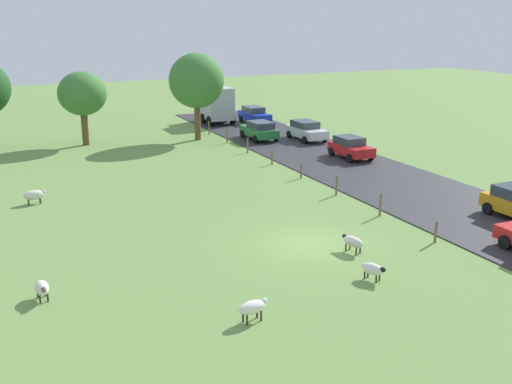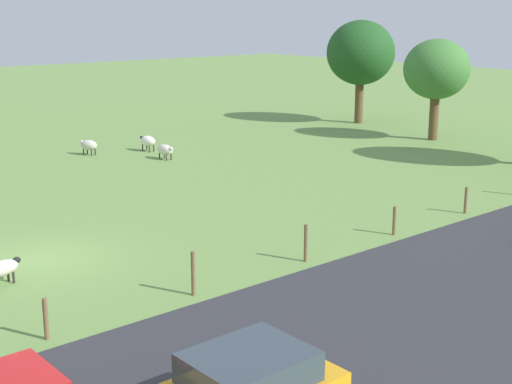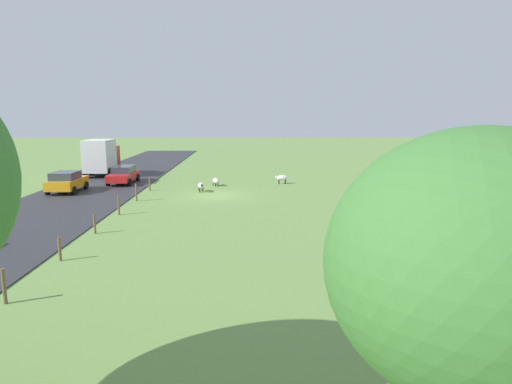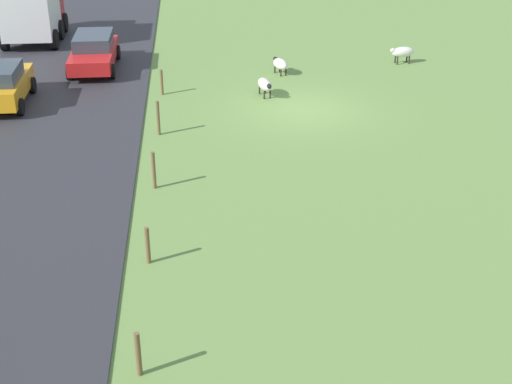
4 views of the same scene
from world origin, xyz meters
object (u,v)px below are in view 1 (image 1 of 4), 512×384
(car_4, at_px, (351,147))
(car_5, at_px, (306,130))
(sheep_1, at_px, (34,195))
(tree_0, at_px, (196,81))
(tree_1, at_px, (82,94))
(sheep_7, at_px, (42,288))
(sheep_2, at_px, (353,242))
(truck_0, at_px, (215,104))
(sheep_0, at_px, (373,269))
(car_1, at_px, (254,115))
(sheep_3, at_px, (253,307))
(car_0, at_px, (259,130))

(car_4, distance_m, car_5, 7.56)
(sheep_1, distance_m, tree_0, 20.70)
(tree_1, bearing_deg, sheep_7, -102.48)
(sheep_2, xyz_separation_m, truck_0, (6.84, 34.81, 1.44))
(sheep_0, relative_size, truck_0, 0.24)
(tree_0, bearing_deg, car_5, -26.59)
(truck_0, distance_m, car_4, 19.28)
(sheep_1, bearing_deg, tree_1, 70.85)
(sheep_7, bearing_deg, car_5, 43.52)
(sheep_1, bearing_deg, car_1, 40.94)
(sheep_1, xyz_separation_m, truck_0, (19.02, 21.18, 1.42))
(car_4, bearing_deg, truck_0, 100.33)
(sheep_7, bearing_deg, sheep_3, -36.66)
(sheep_2, distance_m, truck_0, 35.50)
(sheep_3, relative_size, truck_0, 0.26)
(sheep_7, relative_size, car_1, 0.24)
(truck_0, bearing_deg, car_1, -24.79)
(tree_1, relative_size, car_0, 1.45)
(sheep_3, bearing_deg, car_4, 49.40)
(sheep_3, xyz_separation_m, sheep_7, (-6.36, 4.73, -0.05))
(sheep_1, bearing_deg, car_5, 23.08)
(sheep_1, relative_size, tree_1, 0.21)
(tree_0, bearing_deg, truck_0, 58.65)
(sheep_7, xyz_separation_m, truck_0, (19.89, 34.01, 1.45))
(car_0, bearing_deg, truck_0, 92.00)
(sheep_0, relative_size, car_1, 0.25)
(sheep_0, bearing_deg, sheep_2, 71.64)
(sheep_1, relative_size, tree_0, 0.17)
(sheep_7, relative_size, tree_0, 0.15)
(sheep_2, distance_m, sheep_7, 13.07)
(sheep_0, distance_m, car_1, 37.75)
(sheep_3, bearing_deg, car_0, 64.56)
(car_1, bearing_deg, tree_0, -144.75)
(sheep_0, xyz_separation_m, sheep_3, (-5.74, -1.11, 0.07))
(sheep_0, height_order, car_0, car_0)
(tree_1, relative_size, truck_0, 1.32)
(sheep_2, bearing_deg, sheep_1, 131.77)
(sheep_3, relative_size, car_1, 0.27)
(tree_1, bearing_deg, car_1, 12.73)
(sheep_0, distance_m, tree_0, 30.94)
(sheep_3, bearing_deg, truck_0, 70.76)
(sheep_7, xyz_separation_m, car_5, (23.82, 22.62, 0.41))
(car_1, distance_m, car_4, 17.32)
(tree_1, relative_size, car_5, 1.38)
(sheep_7, xyz_separation_m, tree_0, (15.48, 26.79, 4.54))
(sheep_2, xyz_separation_m, sheep_3, (-6.68, -3.94, 0.04))
(sheep_1, distance_m, sheep_3, 18.41)
(car_5, bearing_deg, car_4, -93.62)
(truck_0, bearing_deg, tree_1, -157.98)
(sheep_0, bearing_deg, car_4, 59.00)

